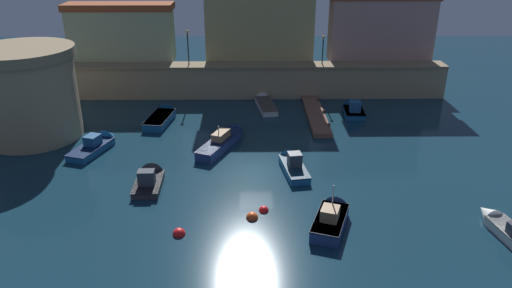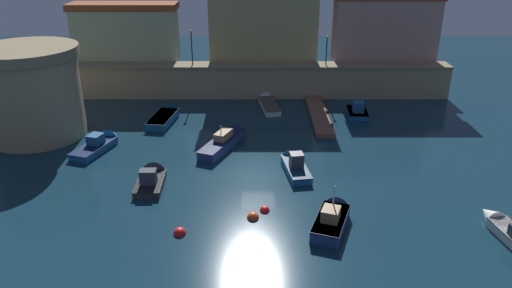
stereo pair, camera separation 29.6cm
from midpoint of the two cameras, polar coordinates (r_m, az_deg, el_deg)
name	(u,v)px [view 1 (the left image)]	position (r m, az deg, el deg)	size (l,w,h in m)	color
ground_plane	(256,171)	(36.15, -0.22, -3.22)	(100.27, 100.27, 0.00)	#112D3D
quay_wall	(254,80)	(52.13, -0.42, 7.50)	(40.43, 2.56, 3.52)	#9E8966
old_town_backdrop	(258,22)	(53.64, 0.07, 14.10)	(39.44, 3.90, 9.69)	#9FA87E
fortress_tower	(28,93)	(45.19, -25.42, 5.44)	(8.59, 8.59, 7.77)	#9E8966
pier_dock	(316,115)	(46.93, 6.85, 3.44)	(1.67, 10.59, 0.70)	brown
quay_lamp_0	(188,42)	(51.54, -8.19, 11.79)	(0.32, 0.32, 3.57)	black
quay_lamp_1	(323,45)	(51.74, 7.72, 11.48)	(0.32, 0.32, 2.99)	black
moored_boat_0	(163,116)	(46.60, -11.05, 3.24)	(2.59, 5.95, 1.67)	#195689
moored_boat_1	(512,233)	(32.01, 27.63, -9.22)	(2.27, 6.55, 1.60)	silver
moored_boat_2	(292,163)	(36.54, 3.98, -2.24)	(2.22, 5.46, 2.00)	#195689
moored_boat_3	(150,178)	(35.31, -12.58, -3.90)	(1.92, 4.45, 2.12)	#333338
moored_boat_4	(264,102)	(49.71, 0.81, 4.91)	(2.37, 6.20, 1.40)	silver
moored_boat_5	(353,109)	(48.64, 11.16, 4.09)	(2.07, 4.25, 2.13)	#195689
moored_boat_6	(98,144)	(41.92, -18.26, 0.04)	(3.31, 5.72, 1.89)	#195689
moored_boat_7	(224,139)	(40.47, -3.95, 0.57)	(4.18, 7.34, 2.30)	navy
moored_boat_8	(332,216)	(30.19, 8.65, -8.34)	(3.17, 5.11, 3.14)	navy
mooring_buoy_0	(252,218)	(30.60, -0.74, -8.68)	(0.76, 0.76, 0.76)	#EA4C19
mooring_buoy_1	(179,234)	(29.49, -9.31, -10.42)	(0.77, 0.77, 0.77)	red
mooring_buoy_2	(264,211)	(31.32, 0.64, -7.84)	(0.64, 0.64, 0.64)	red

